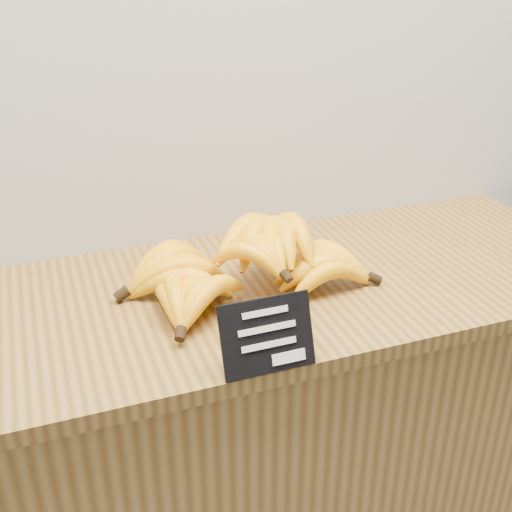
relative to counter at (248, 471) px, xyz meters
The scene contains 4 objects.
counter is the anchor object (origin of this frame).
counter_top 0.47m from the counter, behind, with size 1.49×0.54×0.03m, color olive.
chalkboard_sign 0.59m from the counter, 102.26° to the right, with size 0.15×0.01×0.12m, color black.
banana_pile 0.53m from the counter, behind, with size 0.49×0.35×0.13m.
Camera 1 is at (-0.25, 1.73, 1.54)m, focal length 45.00 mm.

